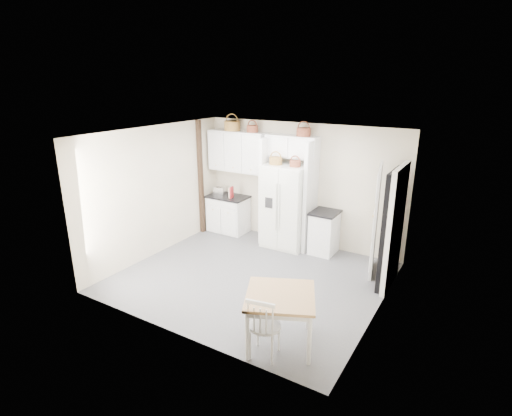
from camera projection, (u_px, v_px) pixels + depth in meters
The scene contains 27 objects.
floor at pixel (252, 277), 7.29m from camera, with size 4.50×4.50×0.00m, color #4B4A51.
ceiling at pixel (252, 134), 6.48m from camera, with size 4.50×4.50×0.00m, color white.
wall_back at pixel (301, 184), 8.52m from camera, with size 4.50×4.50×0.00m, color #BEB39F.
wall_left at pixel (156, 191), 7.99m from camera, with size 4.00×4.00×0.00m, color #BEB39F.
wall_right at pixel (384, 234), 5.78m from camera, with size 4.00×4.00×0.00m, color #BEB39F.
refrigerator at pixel (287, 206), 8.42m from camera, with size 0.92×0.74×1.78m, color white.
base_cab_left at pixel (228, 214), 9.38m from camera, with size 0.89×0.56×0.83m, color white.
base_cab_right at pixel (324, 233), 8.20m from camera, with size 0.49×0.58×0.85m, color white.
dining_table at pixel (280, 319), 5.36m from camera, with size 0.90×0.90×0.75m, color olive.
windsor_chair at pixel (265, 326), 5.11m from camera, with size 0.42×0.38×0.86m, color white.
counter_left at pixel (228, 197), 9.25m from camera, with size 0.93×0.60×0.04m, color black.
counter_right at pixel (325, 213), 8.06m from camera, with size 0.52×0.62×0.04m, color black.
toaster at pixel (219, 191), 9.34m from camera, with size 0.25×0.14×0.17m, color silver.
cookbook_red at pixel (232, 192), 9.06m from camera, with size 0.04×0.17×0.26m, color maroon.
cookbook_cream at pixel (231, 192), 9.07m from camera, with size 0.04×0.16×0.25m, color beige.
basket_upper_b at pixel (232, 126), 8.82m from camera, with size 0.36×0.36×0.21m, color brown.
basket_upper_c at pixel (252, 129), 8.58m from camera, with size 0.25×0.25×0.15m, color brown.
basket_bridge_b at pixel (304, 132), 7.98m from camera, with size 0.29×0.29×0.17m, color brown.
basket_fridge_a at pixel (276, 161), 8.15m from camera, with size 0.27×0.27×0.15m, color brown.
basket_fridge_b at pixel (295, 164), 7.94m from camera, with size 0.23×0.23×0.12m, color brown.
upper_cabinet at pixel (238, 151), 8.93m from camera, with size 1.40×0.34×0.90m, color white.
bridge_cabinet at pixel (292, 146), 8.20m from camera, with size 1.12×0.34×0.45m, color white.
fridge_panel_left at pixel (267, 190), 8.64m from camera, with size 0.08×0.60×2.30m, color white.
fridge_panel_right at pixel (311, 197), 8.14m from camera, with size 0.08×0.60×2.30m, color white.
trim_post at pixel (201, 178), 9.07m from camera, with size 0.09×0.09×2.60m, color black.
doorway_void at pixel (392, 230), 6.73m from camera, with size 0.18×0.85×2.05m, color black.
door_slab at pixel (376, 220), 7.18m from camera, with size 0.80×0.04×2.05m, color white.
Camera 1 is at (3.43, -5.57, 3.45)m, focal length 28.00 mm.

